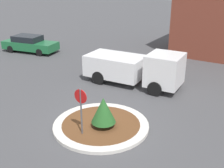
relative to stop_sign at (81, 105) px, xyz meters
The scene contains 6 objects.
ground_plane 1.85m from the stop_sign, 78.65° to the left, with size 120.00×120.00×0.00m, color #474749.
traffic_island 1.79m from the stop_sign, 78.65° to the left, with size 4.30×4.30×0.15m.
stop_sign is the anchor object (origin of this frame).
island_shrub 1.18m from the stop_sign, 64.82° to the left, with size 1.08×1.08×1.38m.
utility_truck 6.49m from the stop_sign, 97.92° to the left, with size 6.04×2.49×2.17m.
parked_sedan_green 14.82m from the stop_sign, 145.32° to the left, with size 5.03×2.63×1.42m.
Camera 1 is at (6.27, -9.11, 6.48)m, focal length 45.00 mm.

